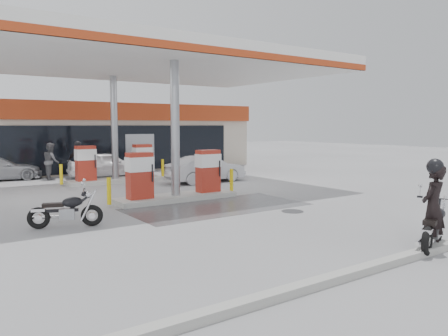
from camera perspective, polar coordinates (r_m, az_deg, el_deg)
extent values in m
plane|color=gray|center=(14.35, -2.48, -5.29)|extent=(90.00, 90.00, 0.00)
cube|color=#4C4C4F|center=(14.62, -0.82, -5.08)|extent=(6.00, 3.00, 0.00)
cylinder|color=#38383A|center=(14.01, 8.93, -5.61)|extent=(0.70, 0.70, 0.01)
cube|color=gray|center=(9.36, 21.53, -11.15)|extent=(28.00, 0.25, 0.15)
cube|color=beige|center=(28.92, -19.72, 3.87)|extent=(22.00, 8.00, 4.00)
cube|color=black|center=(25.08, -17.27, 2.35)|extent=(18.00, 0.10, 2.60)
cube|color=#A43414|center=(24.99, -17.37, 7.16)|extent=(22.00, 0.25, 1.00)
cube|color=navy|center=(27.86, -3.36, 7.21)|extent=(3.50, 0.12, 0.80)
cube|color=gray|center=(26.11, -10.94, 1.96)|extent=(1.80, 0.14, 2.20)
cube|color=silver|center=(18.69, -11.00, 13.46)|extent=(16.00, 10.00, 0.60)
cube|color=#A43414|center=(14.34, -2.68, 15.27)|extent=(16.00, 0.12, 0.24)
cube|color=#A43414|center=(23.25, -16.01, 11.34)|extent=(16.00, 0.12, 0.24)
cylinder|color=gray|center=(15.82, -6.41, 5.13)|extent=(0.32, 0.32, 5.00)
cylinder|color=gray|center=(21.29, -14.13, 5.11)|extent=(0.32, 0.32, 5.00)
cube|color=#9E9E99|center=(16.03, -6.31, -3.84)|extent=(4.50, 1.30, 0.18)
cube|color=maroon|center=(15.30, -10.96, -0.99)|extent=(0.85, 0.48, 1.60)
cube|color=maroon|center=(16.62, -2.10, -0.38)|extent=(0.85, 0.48, 1.60)
cube|color=silver|center=(15.26, -10.99, 0.50)|extent=(0.88, 0.52, 0.50)
cube|color=silver|center=(16.58, -2.10, 1.00)|extent=(0.88, 0.52, 0.50)
cylinder|color=gold|center=(14.95, -14.79, -2.93)|extent=(0.14, 0.14, 0.90)
cylinder|color=gold|center=(17.28, 0.98, -1.61)|extent=(0.14, 0.14, 0.90)
cube|color=#9E9E99|center=(21.45, -13.97, -1.58)|extent=(4.50, 1.30, 0.18)
cube|color=maroon|center=(20.91, -17.62, 0.59)|extent=(0.85, 0.48, 1.60)
cube|color=maroon|center=(21.89, -10.60, 0.97)|extent=(0.85, 0.48, 1.60)
cube|color=silver|center=(20.88, -17.65, 1.68)|extent=(0.88, 0.52, 0.50)
cube|color=silver|center=(21.86, -10.62, 2.02)|extent=(0.88, 0.52, 0.50)
cylinder|color=gold|center=(20.66, -20.50, -0.79)|extent=(0.14, 0.14, 0.90)
cylinder|color=gold|center=(22.40, -8.02, -0.01)|extent=(0.14, 0.14, 0.90)
torus|color=black|center=(11.48, 26.22, -7.03)|extent=(0.64, 0.36, 0.63)
torus|color=black|center=(10.09, 24.99, -8.67)|extent=(0.64, 0.36, 0.63)
cube|color=gray|center=(10.80, 25.70, -7.32)|extent=(0.48, 0.38, 0.31)
cube|color=black|center=(10.63, 25.59, -6.95)|extent=(0.92, 0.43, 0.08)
ellipsoid|color=black|center=(10.89, 25.91, -5.44)|extent=(0.66, 0.52, 0.29)
cube|color=black|center=(10.40, 25.44, -6.27)|extent=(0.63, 0.44, 0.10)
cylinder|color=silver|center=(11.14, 26.22, -3.57)|extent=(0.31, 0.76, 0.04)
sphere|color=silver|center=(11.29, 26.29, -4.11)|extent=(0.19, 0.19, 0.19)
cylinder|color=silver|center=(10.35, 24.41, -8.42)|extent=(0.91, 0.41, 0.08)
imported|color=black|center=(10.50, 25.65, -4.66)|extent=(0.74, 0.54, 1.88)
torus|color=black|center=(12.33, -16.86, -5.95)|extent=(0.59, 0.33, 0.58)
torus|color=black|center=(12.47, -23.06, -6.04)|extent=(0.59, 0.33, 0.58)
cube|color=gray|center=(12.36, -19.81, -5.65)|extent=(0.45, 0.35, 0.29)
cube|color=black|center=(12.36, -20.50, -5.22)|extent=(0.85, 0.39, 0.08)
ellipsoid|color=black|center=(12.29, -19.18, -4.22)|extent=(0.62, 0.48, 0.27)
cube|color=black|center=(12.35, -21.42, -4.52)|extent=(0.58, 0.40, 0.10)
cylinder|color=silver|center=(12.23, -17.86, -2.85)|extent=(0.29, 0.70, 0.03)
sphere|color=silver|center=(12.24, -17.30, -3.37)|extent=(0.17, 0.17, 0.17)
cylinder|color=silver|center=(12.57, -21.96, -5.99)|extent=(0.85, 0.38, 0.08)
imported|color=white|center=(23.57, -15.06, 0.43)|extent=(4.06, 1.99, 1.33)
imported|color=#515055|center=(23.39, -21.65, 0.83)|extent=(0.75, 0.94, 1.85)
imported|color=#A3A4AA|center=(20.85, -2.37, -0.13)|extent=(3.84, 1.39, 1.26)
imported|color=black|center=(23.10, -18.51, 0.82)|extent=(1.08, 0.50, 1.81)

